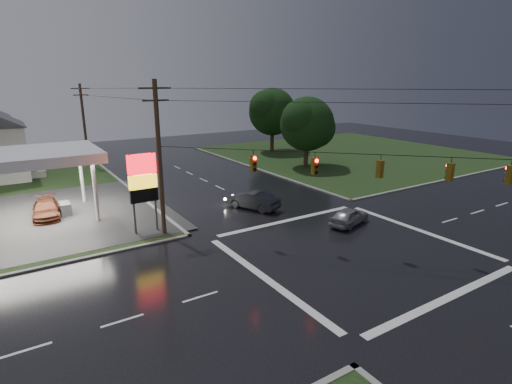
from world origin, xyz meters
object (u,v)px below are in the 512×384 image
utility_pole_nw (159,157)px  utility_pole_n (84,124)px  car_pump (46,209)px  tree_ne_far (273,112)px  car_north (253,200)px  tree_ne_near (308,124)px  pylon_sign (143,180)px  car_crossing (349,216)px

utility_pole_nw → utility_pole_n: size_ratio=1.05×
utility_pole_nw → car_pump: utility_pole_nw is taller
tree_ne_far → car_pump: (-33.53, -15.73, -5.47)m
car_north → car_pump: size_ratio=0.98×
utility_pole_n → tree_ne_near: size_ratio=1.17×
tree_ne_near → tree_ne_far: tree_ne_far is taller
tree_ne_near → tree_ne_far: (3.01, 12.00, 0.62)m
tree_ne_far → car_pump: size_ratio=2.00×
tree_ne_near → tree_ne_far: bearing=75.9°
car_north → tree_ne_far: bearing=-152.7°
utility_pole_nw → utility_pole_n: (0.00, 28.50, -0.25)m
pylon_sign → tree_ne_far: (27.65, 23.49, 2.17)m
utility_pole_n → tree_ne_far: size_ratio=1.07×
utility_pole_n → car_north: 28.63m
utility_pole_n → car_crossing: bearing=-69.4°
car_north → car_crossing: size_ratio=1.18×
tree_ne_near → car_pump: bearing=-173.0°
pylon_sign → tree_ne_far: tree_ne_far is taller
utility_pole_nw → tree_ne_far: size_ratio=1.12×
utility_pole_n → car_pump: size_ratio=2.15×
tree_ne_near → car_crossing: tree_ne_near is taller
car_crossing → car_pump: bearing=37.3°
tree_ne_far → tree_ne_near: bearing=-104.1°
utility_pole_nw → car_pump: size_ratio=2.25×
tree_ne_far → car_crossing: 33.72m
utility_pole_nw → pylon_sign: bearing=135.0°
tree_ne_far → car_pump: tree_ne_far is taller
car_north → utility_pole_nw: bearing=-14.0°
tree_ne_far → car_north: 29.57m
tree_ne_near → car_crossing: size_ratio=2.22×
utility_pole_n → car_crossing: size_ratio=2.60×
tree_ne_near → car_pump: (-30.52, -3.73, -4.85)m
car_pump → utility_pole_nw: bearing=-46.5°
pylon_sign → tree_ne_near: tree_ne_near is taller
tree_ne_near → car_crossing: 21.77m
utility_pole_nw → utility_pole_n: utility_pole_nw is taller
tree_ne_far → pylon_sign: bearing=-139.6°
pylon_sign → utility_pole_nw: size_ratio=0.55×
utility_pole_n → car_north: (8.70, -26.87, -4.68)m
utility_pole_nw → tree_ne_far: bearing=42.6°
car_north → car_pump: bearing=-49.2°
car_crossing → utility_pole_n: bearing=4.3°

